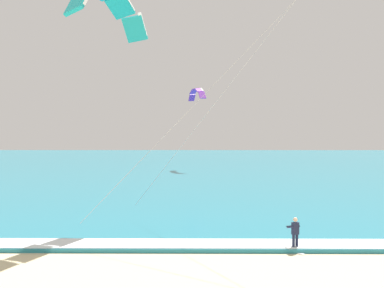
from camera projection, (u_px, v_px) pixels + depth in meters
name	position (u px, v px, depth m)	size (l,w,h in m)	color
sea	(224.00, 163.00, 79.94)	(200.00, 120.00, 0.20)	teal
surf_foam	(304.00, 244.00, 20.95)	(200.00, 1.82, 0.04)	white
surfboard	(295.00, 251.00, 20.38)	(0.95, 1.46, 0.09)	white
kitesurfer	(295.00, 232.00, 20.37)	(0.65, 0.65, 1.69)	#191E38
kite_primary	(108.00, 4.00, 23.77)	(11.80, 7.07, 13.20)	teal
kite_distant	(197.00, 93.00, 64.53)	(2.81, 5.33, 1.90)	purple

